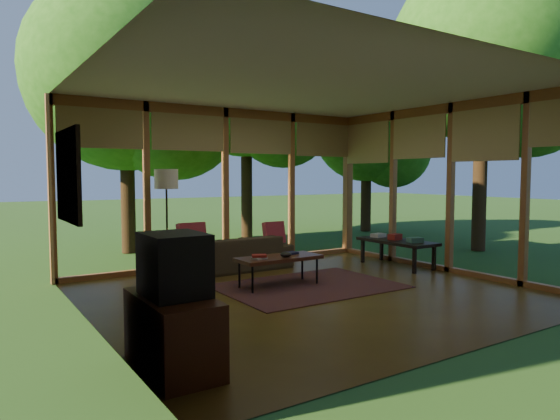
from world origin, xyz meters
TOP-DOWN VIEW (x-y plane):
  - floor at (0.00, 0.00)m, footprint 5.50×5.50m
  - ceiling at (0.00, 0.00)m, footprint 5.50×5.50m
  - wall_left at (-2.75, 0.00)m, footprint 0.04×5.00m
  - wall_front at (0.00, -2.50)m, footprint 5.50×0.04m
  - window_wall_back at (0.00, 2.50)m, footprint 5.50×0.12m
  - window_wall_right at (2.75, 0.00)m, footprint 0.12×5.00m
  - exterior_lawn at (8.00, 8.00)m, footprint 40.00×40.00m
  - tree_nw at (-1.01, 4.87)m, footprint 3.87×3.87m
  - tree_ne at (2.25, 5.88)m, footprint 3.69×3.69m
  - tree_se at (5.10, 1.18)m, footprint 3.67×3.67m
  - tree_far at (5.58, 5.16)m, footprint 2.91×2.91m
  - rug at (0.21, 0.37)m, footprint 2.43×1.72m
  - sofa at (-0.11, 2.00)m, footprint 1.91×0.77m
  - pillow_left at (-0.86, 1.95)m, footprint 0.43×0.23m
  - pillow_right at (0.64, 1.95)m, footprint 0.37×0.20m
  - ct_book_lower at (-0.48, 0.55)m, footprint 0.21×0.18m
  - ct_book_upper at (-0.48, 0.55)m, footprint 0.24×0.21m
  - ct_book_side at (0.12, 0.68)m, footprint 0.21×0.16m
  - ct_bowl at (-0.08, 0.50)m, footprint 0.16×0.16m
  - media_cabinet at (-2.47, -1.46)m, footprint 0.50×1.00m
  - television at (-2.45, -1.46)m, footprint 0.45×0.55m
  - console_book_a at (2.40, 0.40)m, footprint 0.27×0.23m
  - console_book_b at (2.40, 0.85)m, footprint 0.23×0.18m
  - console_book_c at (2.40, 1.25)m, footprint 0.26×0.21m
  - floor_lamp at (-1.18, 2.15)m, footprint 0.36×0.36m
  - coffee_table at (-0.13, 0.60)m, footprint 1.20×0.50m
  - side_console at (2.40, 0.80)m, footprint 0.60×1.40m
  - wall_painting at (-2.71, 1.40)m, footprint 0.06×1.35m

SIDE VIEW (x-z plane):
  - exterior_lawn at x=8.00m, z-range -0.01..-0.01m
  - floor at x=0.00m, z-range 0.00..0.00m
  - rug at x=0.21m, z-range 0.00..0.01m
  - sofa at x=-0.11m, z-range 0.00..0.56m
  - media_cabinet at x=-2.47m, z-range 0.00..0.60m
  - coffee_table at x=-0.13m, z-range 0.18..0.60m
  - side_console at x=2.40m, z-range 0.18..0.64m
  - ct_book_lower at x=-0.48m, z-range 0.42..0.45m
  - ct_book_side at x=0.12m, z-range 0.42..0.45m
  - ct_bowl at x=-0.08m, z-range 0.42..0.50m
  - ct_book_upper at x=-0.48m, z-range 0.45..0.49m
  - console_book_c at x=2.40m, z-range 0.46..0.52m
  - console_book_a at x=2.40m, z-range 0.45..0.54m
  - console_book_b at x=2.40m, z-range 0.46..0.55m
  - pillow_right at x=0.64m, z-range 0.37..0.76m
  - pillow_left at x=-0.86m, z-range 0.37..0.82m
  - television at x=-2.45m, z-range 0.60..1.10m
  - wall_left at x=-2.75m, z-range 0.00..2.70m
  - wall_front at x=0.00m, z-range 0.00..2.70m
  - window_wall_back at x=0.00m, z-range 0.00..2.70m
  - window_wall_right at x=2.75m, z-range 0.00..2.70m
  - floor_lamp at x=-1.18m, z-range 0.58..2.23m
  - wall_painting at x=-2.71m, z-range 0.98..2.12m
  - ceiling at x=0.00m, z-range 2.70..2.70m
  - tree_far at x=5.58m, z-range 0.68..4.97m
  - tree_nw at x=-1.01m, z-range 0.81..6.32m
  - tree_ne at x=2.25m, z-range 0.99..6.69m
  - tree_se at x=5.10m, z-range 1.10..7.00m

